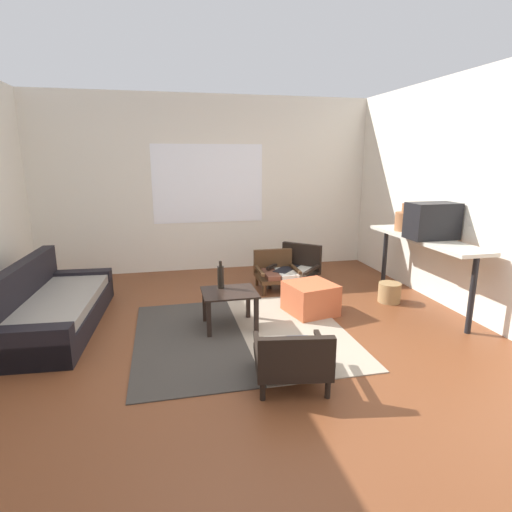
{
  "coord_description": "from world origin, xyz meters",
  "views": [
    {
      "loc": [
        -0.72,
        -3.52,
        1.78
      ],
      "look_at": [
        0.25,
        0.76,
        0.72
      ],
      "focal_mm": 29.0,
      "sensor_mm": 36.0,
      "label": 1
    }
  ],
  "objects_px": {
    "armchair_striped_foreground": "(292,358)",
    "glass_bottle": "(221,277)",
    "wicker_basket": "(389,292)",
    "crt_television": "(432,221)",
    "coffee_table": "(229,299)",
    "armchair_by_window": "(276,271)",
    "armchair_corner": "(296,268)",
    "console_shelf": "(424,244)",
    "clay_vase": "(405,221)",
    "ottoman_orange": "(310,298)",
    "couch": "(50,308)"
  },
  "relations": [
    {
      "from": "glass_bottle",
      "to": "armchair_by_window",
      "type": "bearing_deg",
      "value": 49.74
    },
    {
      "from": "ottoman_orange",
      "to": "armchair_striped_foreground",
      "type": "bearing_deg",
      "value": -115.32
    },
    {
      "from": "coffee_table",
      "to": "armchair_by_window",
      "type": "bearing_deg",
      "value": 55.23
    },
    {
      "from": "armchair_corner",
      "to": "crt_television",
      "type": "height_order",
      "value": "crt_television"
    },
    {
      "from": "console_shelf",
      "to": "wicker_basket",
      "type": "height_order",
      "value": "console_shelf"
    },
    {
      "from": "console_shelf",
      "to": "crt_television",
      "type": "xyz_separation_m",
      "value": [
        -0.0,
        -0.11,
        0.29
      ]
    },
    {
      "from": "armchair_by_window",
      "to": "glass_bottle",
      "type": "xyz_separation_m",
      "value": [
        -0.91,
        -1.08,
        0.28
      ]
    },
    {
      "from": "coffee_table",
      "to": "crt_television",
      "type": "distance_m",
      "value": 2.49
    },
    {
      "from": "armchair_corner",
      "to": "glass_bottle",
      "type": "height_order",
      "value": "glass_bottle"
    },
    {
      "from": "ottoman_orange",
      "to": "glass_bottle",
      "type": "xyz_separation_m",
      "value": [
        -1.05,
        -0.07,
        0.35
      ]
    },
    {
      "from": "armchair_by_window",
      "to": "armchair_corner",
      "type": "xyz_separation_m",
      "value": [
        0.31,
        0.03,
        0.02
      ]
    },
    {
      "from": "couch",
      "to": "clay_vase",
      "type": "relative_size",
      "value": 5.83
    },
    {
      "from": "wicker_basket",
      "to": "armchair_corner",
      "type": "bearing_deg",
      "value": 135.71
    },
    {
      "from": "armchair_corner",
      "to": "couch",
      "type": "bearing_deg",
      "value": -164.37
    },
    {
      "from": "armchair_by_window",
      "to": "ottoman_orange",
      "type": "distance_m",
      "value": 1.02
    },
    {
      "from": "armchair_corner",
      "to": "console_shelf",
      "type": "bearing_deg",
      "value": -41.58
    },
    {
      "from": "ottoman_orange",
      "to": "crt_television",
      "type": "height_order",
      "value": "crt_television"
    },
    {
      "from": "coffee_table",
      "to": "armchair_corner",
      "type": "height_order",
      "value": "armchair_corner"
    },
    {
      "from": "coffee_table",
      "to": "crt_television",
      "type": "xyz_separation_m",
      "value": [
        2.38,
        0.05,
        0.74
      ]
    },
    {
      "from": "armchair_corner",
      "to": "clay_vase",
      "type": "distance_m",
      "value": 1.56
    },
    {
      "from": "clay_vase",
      "to": "armchair_by_window",
      "type": "bearing_deg",
      "value": 158.13
    },
    {
      "from": "wicker_basket",
      "to": "crt_television",
      "type": "bearing_deg",
      "value": -44.47
    },
    {
      "from": "couch",
      "to": "armchair_by_window",
      "type": "distance_m",
      "value": 2.81
    },
    {
      "from": "armchair_by_window",
      "to": "armchair_striped_foreground",
      "type": "distance_m",
      "value": 2.52
    },
    {
      "from": "armchair_by_window",
      "to": "clay_vase",
      "type": "relative_size",
      "value": 1.57
    },
    {
      "from": "crt_television",
      "to": "glass_bottle",
      "type": "height_order",
      "value": "crt_television"
    },
    {
      "from": "armchair_by_window",
      "to": "wicker_basket",
      "type": "xyz_separation_m",
      "value": [
        1.24,
        -0.87,
        -0.12
      ]
    },
    {
      "from": "couch",
      "to": "console_shelf",
      "type": "xyz_separation_m",
      "value": [
        4.23,
        -0.25,
        0.55
      ]
    },
    {
      "from": "couch",
      "to": "crt_television",
      "type": "distance_m",
      "value": 4.33
    },
    {
      "from": "ottoman_orange",
      "to": "console_shelf",
      "type": "bearing_deg",
      "value": -1.73
    },
    {
      "from": "console_shelf",
      "to": "coffee_table",
      "type": "bearing_deg",
      "value": -176.14
    },
    {
      "from": "clay_vase",
      "to": "glass_bottle",
      "type": "height_order",
      "value": "clay_vase"
    },
    {
      "from": "console_shelf",
      "to": "wicker_basket",
      "type": "bearing_deg",
      "value": 148.59
    },
    {
      "from": "coffee_table",
      "to": "armchair_corner",
      "type": "distance_m",
      "value": 1.7
    },
    {
      "from": "armchair_by_window",
      "to": "glass_bottle",
      "type": "distance_m",
      "value": 1.44
    },
    {
      "from": "armchair_striped_foreground",
      "to": "glass_bottle",
      "type": "relative_size",
      "value": 2.37
    },
    {
      "from": "ottoman_orange",
      "to": "crt_television",
      "type": "distance_m",
      "value": 1.66
    },
    {
      "from": "coffee_table",
      "to": "armchair_corner",
      "type": "bearing_deg",
      "value": 47.24
    },
    {
      "from": "armchair_striped_foreground",
      "to": "ottoman_orange",
      "type": "distance_m",
      "value": 1.6
    },
    {
      "from": "clay_vase",
      "to": "wicker_basket",
      "type": "bearing_deg",
      "value": -139.46
    },
    {
      "from": "armchair_by_window",
      "to": "glass_bottle",
      "type": "bearing_deg",
      "value": -130.26
    },
    {
      "from": "ottoman_orange",
      "to": "console_shelf",
      "type": "distance_m",
      "value": 1.52
    },
    {
      "from": "armchair_corner",
      "to": "crt_television",
      "type": "distance_m",
      "value": 1.89
    },
    {
      "from": "armchair_striped_foreground",
      "to": "armchair_corner",
      "type": "relative_size",
      "value": 0.87
    },
    {
      "from": "armchair_striped_foreground",
      "to": "ottoman_orange",
      "type": "bearing_deg",
      "value": 64.68
    },
    {
      "from": "clay_vase",
      "to": "armchair_striped_foreground",
      "type": "bearing_deg",
      "value": -138.51
    },
    {
      "from": "couch",
      "to": "crt_television",
      "type": "height_order",
      "value": "crt_television"
    },
    {
      "from": "glass_bottle",
      "to": "console_shelf",
      "type": "bearing_deg",
      "value": 0.56
    },
    {
      "from": "console_shelf",
      "to": "armchair_corner",
      "type": "bearing_deg",
      "value": 138.42
    },
    {
      "from": "armchair_striped_foreground",
      "to": "clay_vase",
      "type": "relative_size",
      "value": 2.03
    }
  ]
}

